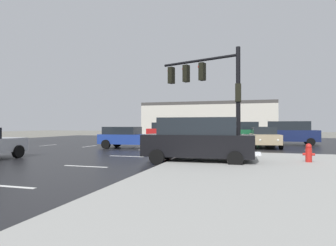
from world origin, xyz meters
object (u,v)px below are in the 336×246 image
sedan_tan (264,137)px  suv_navy (288,132)px  sedan_blue (128,137)px  fire_hydrant (309,153)px  suv_green (248,131)px  suv_black (198,139)px  suv_red (167,130)px  traffic_signal_mast (211,83)px

sedan_tan → suv_navy: suv_navy is taller
suv_navy → sedan_tan: bearing=62.0°
sedan_tan → sedan_blue: size_ratio=1.02×
fire_hydrant → suv_navy: suv_navy is taller
suv_green → sedan_tan: bearing=4.3°
suv_black → suv_red: 22.47m
suv_green → suv_navy: bearing=36.7°
suv_green → sedan_blue: (-8.25, -11.02, -0.24)m
suv_black → traffic_signal_mast: bearing=-96.9°
sedan_tan → fire_hydrant: bearing=3.0°
traffic_signal_mast → fire_hydrant: (4.44, -1.77, -3.41)m
suv_navy → fire_hydrant: bearing=89.6°
suv_black → suv_red: bearing=-72.0°
suv_green → fire_hydrant: bearing=3.4°
sedan_tan → suv_navy: size_ratio=0.95×
suv_navy → suv_black: same height
fire_hydrant → suv_black: (-4.65, -0.79, 0.55)m
sedan_tan → suv_navy: bearing=143.9°
suv_black → suv_red: size_ratio=0.98×
suv_navy → suv_red: same height
suv_navy → suv_green: (-3.45, 3.73, 0.00)m
sedan_tan → suv_green: bearing=-175.3°
suv_red → suv_green: bearing=-12.6°
sedan_tan → sedan_blue: 10.28m
suv_navy → sedan_blue: (-11.70, -7.29, -0.24)m
suv_red → suv_black: bearing=-63.0°
fire_hydrant → suv_red: suv_red is taller
fire_hydrant → sedan_blue: size_ratio=0.17×
suv_navy → suv_green: same height
sedan_blue → suv_black: bearing=-46.8°
sedan_tan → suv_black: suv_black is taller
sedan_blue → suv_red: bearing=94.7°
fire_hydrant → suv_red: bearing=121.5°
fire_hydrant → sedan_tan: sedan_tan is taller
suv_green → suv_red: bearing=-115.3°
fire_hydrant → suv_navy: 13.22m
suv_black → sedan_blue: (-6.43, 6.70, -0.24)m
sedan_tan → suv_red: suv_red is taller
traffic_signal_mast → sedan_blue: (-6.64, 4.14, -3.09)m
suv_red → traffic_signal_mast: bearing=-60.0°
fire_hydrant → sedan_tan: bearing=98.8°
sedan_tan → suv_green: suv_green is taller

